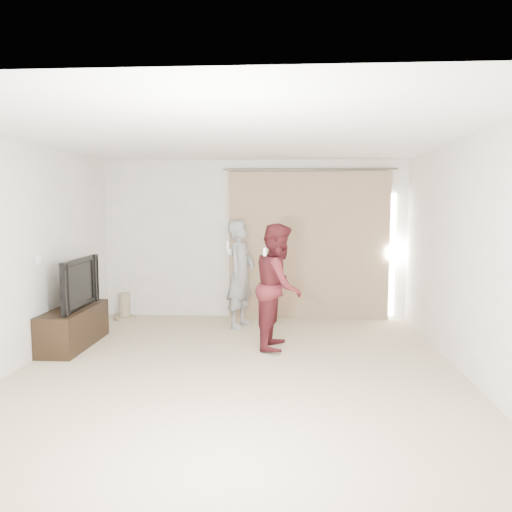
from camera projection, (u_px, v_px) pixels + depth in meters
The scene contains 10 objects.
floor at pixel (238, 370), 5.66m from camera, with size 5.50×5.50×0.00m, color #C4B093.
wall_back at pixel (254, 239), 8.26m from camera, with size 5.00×0.04×2.60m, color white.
wall_left at pixel (19, 255), 5.69m from camera, with size 0.04×5.50×2.60m.
ceiling at pixel (237, 137), 5.40m from camera, with size 5.00×5.50×0.01m, color white.
curtain at pixel (309, 246), 8.14m from camera, with size 2.80×0.11×2.46m.
tv_console at pixel (74, 327), 6.60m from camera, with size 0.46×1.33×0.51m, color black.
tv at pixel (72, 283), 6.54m from camera, with size 1.15×0.15×0.66m, color black.
scratching_post at pixel (125, 309), 8.16m from camera, with size 0.33×0.33×0.44m.
person_man at pixel (241, 274), 7.57m from camera, with size 0.56×0.69×1.64m.
person_woman at pixel (279, 286), 6.49m from camera, with size 0.71×0.86×1.63m.
Camera 1 is at (0.55, -5.48, 1.86)m, focal length 35.00 mm.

